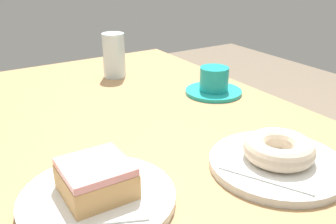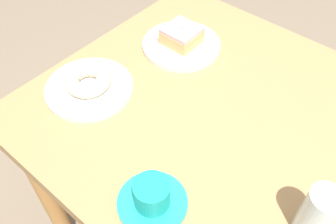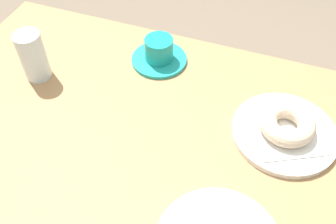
{
  "view_description": "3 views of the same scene",
  "coord_description": "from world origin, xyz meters",
  "px_view_note": "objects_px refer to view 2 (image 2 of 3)",
  "views": [
    {
      "loc": [
        -0.72,
        0.29,
        1.12
      ],
      "look_at": [
        -0.1,
        -0.09,
        0.81
      ],
      "focal_mm": 40.72,
      "sensor_mm": 36.0,
      "label": 1
    },
    {
      "loc": [
        0.26,
        -0.55,
        1.46
      ],
      "look_at": [
        -0.12,
        -0.11,
        0.8
      ],
      "focal_mm": 39.33,
      "sensor_mm": 36.0,
      "label": 2
    },
    {
      "loc": [
        -0.28,
        0.41,
        1.44
      ],
      "look_at": [
        -0.1,
        -0.1,
        0.82
      ],
      "focal_mm": 40.35,
      "sensor_mm": 36.0,
      "label": 3
    }
  ],
  "objects_px": {
    "plate_glazed_square": "(181,45)",
    "water_glass": "(318,214)",
    "donut_sugar_ring": "(88,80)",
    "donut_glazed_square": "(182,35)",
    "coffee_cup": "(152,197)",
    "plate_sugar_ring": "(89,88)"
  },
  "relations": [
    {
      "from": "plate_glazed_square",
      "to": "donut_glazed_square",
      "type": "bearing_deg",
      "value": 0.0
    },
    {
      "from": "coffee_cup",
      "to": "plate_glazed_square",
      "type": "bearing_deg",
      "value": 122.48
    },
    {
      "from": "coffee_cup",
      "to": "plate_sugar_ring",
      "type": "bearing_deg",
      "value": 158.5
    },
    {
      "from": "plate_sugar_ring",
      "to": "coffee_cup",
      "type": "distance_m",
      "value": 0.37
    },
    {
      "from": "plate_glazed_square",
      "to": "donut_glazed_square",
      "type": "distance_m",
      "value": 0.03
    },
    {
      "from": "water_glass",
      "to": "coffee_cup",
      "type": "height_order",
      "value": "water_glass"
    },
    {
      "from": "donut_sugar_ring",
      "to": "plate_glazed_square",
      "type": "bearing_deg",
      "value": 76.83
    },
    {
      "from": "donut_glazed_square",
      "to": "coffee_cup",
      "type": "distance_m",
      "value": 0.51
    },
    {
      "from": "donut_sugar_ring",
      "to": "donut_glazed_square",
      "type": "bearing_deg",
      "value": 76.83
    },
    {
      "from": "plate_glazed_square",
      "to": "donut_glazed_square",
      "type": "height_order",
      "value": "donut_glazed_square"
    },
    {
      "from": "plate_sugar_ring",
      "to": "plate_glazed_square",
      "type": "relative_size",
      "value": 1.01
    },
    {
      "from": "plate_glazed_square",
      "to": "water_glass",
      "type": "xyz_separation_m",
      "value": [
        0.54,
        -0.28,
        0.06
      ]
    },
    {
      "from": "plate_glazed_square",
      "to": "coffee_cup",
      "type": "xyz_separation_m",
      "value": [
        0.28,
        -0.43,
        0.02
      ]
    },
    {
      "from": "donut_sugar_ring",
      "to": "plate_sugar_ring",
      "type": "bearing_deg",
      "value": 0.0
    },
    {
      "from": "plate_glazed_square",
      "to": "water_glass",
      "type": "bearing_deg",
      "value": -26.99
    },
    {
      "from": "donut_sugar_ring",
      "to": "plate_glazed_square",
      "type": "relative_size",
      "value": 0.52
    },
    {
      "from": "plate_sugar_ring",
      "to": "donut_glazed_square",
      "type": "xyz_separation_m",
      "value": [
        0.07,
        0.3,
        0.04
      ]
    },
    {
      "from": "plate_glazed_square",
      "to": "coffee_cup",
      "type": "relative_size",
      "value": 1.58
    },
    {
      "from": "plate_glazed_square",
      "to": "coffee_cup",
      "type": "height_order",
      "value": "coffee_cup"
    },
    {
      "from": "water_glass",
      "to": "coffee_cup",
      "type": "relative_size",
      "value": 0.87
    },
    {
      "from": "water_glass",
      "to": "coffee_cup",
      "type": "xyz_separation_m",
      "value": [
        -0.27,
        -0.16,
        -0.04
      ]
    },
    {
      "from": "plate_sugar_ring",
      "to": "water_glass",
      "type": "relative_size",
      "value": 1.82
    }
  ]
}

